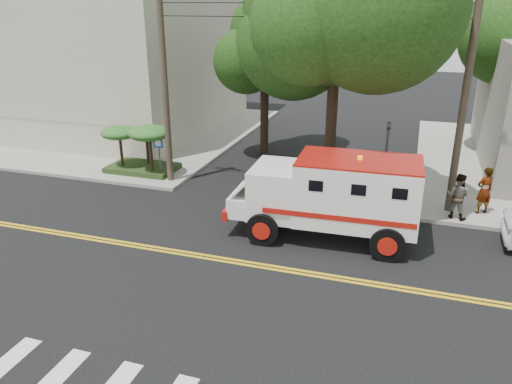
% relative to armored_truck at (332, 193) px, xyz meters
% --- Properties ---
extents(ground, '(100.00, 100.00, 0.00)m').
position_rel_armored_truck_xyz_m(ground, '(-2.30, -2.68, -1.67)').
color(ground, black).
rests_on(ground, ground).
extents(sidewalk_nw, '(17.00, 17.00, 0.15)m').
position_rel_armored_truck_xyz_m(sidewalk_nw, '(-15.80, 10.82, -1.60)').
color(sidewalk_nw, gray).
rests_on(sidewalk_nw, ground).
extents(building_left, '(16.00, 14.00, 10.00)m').
position_rel_armored_truck_xyz_m(building_left, '(-17.80, 12.32, 3.48)').
color(building_left, '#B9AD97').
rests_on(building_left, sidewalk_nw).
extents(utility_pole_left, '(0.28, 0.28, 9.00)m').
position_rel_armored_truck_xyz_m(utility_pole_left, '(-7.90, 3.32, 2.83)').
color(utility_pole_left, '#382D23').
rests_on(utility_pole_left, ground).
extents(utility_pole_right, '(0.28, 0.28, 9.00)m').
position_rel_armored_truck_xyz_m(utility_pole_right, '(4.00, 3.52, 2.83)').
color(utility_pole_right, '#382D23').
rests_on(utility_pole_right, ground).
extents(tree_main, '(6.08, 5.70, 9.85)m').
position_rel_armored_truck_xyz_m(tree_main, '(-0.36, 3.53, 5.53)').
color(tree_main, black).
rests_on(tree_main, ground).
extents(tree_left, '(4.48, 4.20, 7.70)m').
position_rel_armored_truck_xyz_m(tree_left, '(-4.98, 9.11, 4.06)').
color(tree_left, black).
rests_on(tree_left, ground).
extents(tree_right, '(4.80, 4.50, 8.20)m').
position_rel_armored_truck_xyz_m(tree_right, '(6.55, 13.09, 4.42)').
color(tree_right, black).
rests_on(tree_right, ground).
extents(traffic_signal, '(0.15, 0.18, 3.60)m').
position_rel_armored_truck_xyz_m(traffic_signal, '(1.50, 2.92, 0.55)').
color(traffic_signal, '#3F3F42').
rests_on(traffic_signal, ground).
extents(accessibility_sign, '(0.45, 0.10, 2.02)m').
position_rel_armored_truck_xyz_m(accessibility_sign, '(-8.50, 3.50, -0.31)').
color(accessibility_sign, '#3F3F42').
rests_on(accessibility_sign, ground).
extents(palm_planter, '(3.52, 2.63, 2.36)m').
position_rel_armored_truck_xyz_m(palm_planter, '(-9.73, 3.95, -0.02)').
color(palm_planter, '#1E3314').
rests_on(palm_planter, sidewalk_nw).
extents(armored_truck, '(6.54, 2.84, 2.94)m').
position_rel_armored_truck_xyz_m(armored_truck, '(0.00, 0.00, 0.00)').
color(armored_truck, white).
rests_on(armored_truck, ground).
extents(pedestrian_a, '(0.80, 0.73, 1.84)m').
position_rel_armored_truck_xyz_m(pedestrian_a, '(5.19, 3.61, -0.60)').
color(pedestrian_a, gray).
rests_on(pedestrian_a, sidewalk_ne).
extents(pedestrian_b, '(1.03, 0.92, 1.74)m').
position_rel_armored_truck_xyz_m(pedestrian_b, '(4.21, 2.82, -0.65)').
color(pedestrian_b, gray).
rests_on(pedestrian_b, sidewalk_ne).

